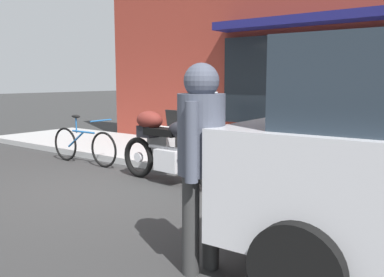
% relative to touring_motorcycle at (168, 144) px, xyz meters
% --- Properties ---
extents(ground_plane, '(80.00, 80.00, 0.00)m').
position_rel_touring_motorcycle_xyz_m(ground_plane, '(-0.47, -0.70, -0.61)').
color(ground_plane, '#2E2E2E').
extents(touring_motorcycle, '(2.20, 0.75, 1.40)m').
position_rel_touring_motorcycle_xyz_m(touring_motorcycle, '(0.00, 0.00, 0.00)').
color(touring_motorcycle, black).
rests_on(touring_motorcycle, ground_plane).
extents(parked_bicycle, '(1.74, 0.48, 0.91)m').
position_rel_touring_motorcycle_xyz_m(parked_bicycle, '(-2.23, 0.16, -0.25)').
color(parked_bicycle, black).
rests_on(parked_bicycle, ground_plane).
extents(pedestrian_walking, '(0.48, 0.54, 1.70)m').
position_rel_touring_motorcycle_xyz_m(pedestrian_walking, '(2.11, -2.06, 0.46)').
color(pedestrian_walking, '#323232').
rests_on(pedestrian_walking, ground_plane).
extents(sandwich_board_sign, '(0.55, 0.40, 0.86)m').
position_rel_touring_motorcycle_xyz_m(sandwich_board_sign, '(-1.04, 1.63, -0.05)').
color(sandwich_board_sign, black).
rests_on(sandwich_board_sign, sidewalk_curb).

